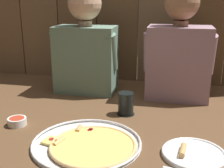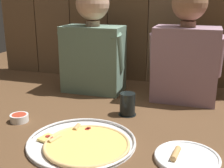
{
  "view_description": "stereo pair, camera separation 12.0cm",
  "coord_description": "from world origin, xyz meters",
  "px_view_note": "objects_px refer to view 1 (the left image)",
  "views": [
    {
      "loc": [
        0.25,
        -1.13,
        0.56
      ],
      "look_at": [
        -0.02,
        0.1,
        0.18
      ],
      "focal_mm": 47.21,
      "sensor_mm": 36.0,
      "label": 1
    },
    {
      "loc": [
        0.36,
        -1.1,
        0.56
      ],
      "look_at": [
        -0.02,
        0.1,
        0.18
      ],
      "focal_mm": 47.21,
      "sensor_mm": 36.0,
      "label": 2
    }
  ],
  "objects_px": {
    "dipping_bowl": "(17,121)",
    "diner_left": "(86,43)",
    "diner_right": "(179,47)",
    "drinking_glass": "(126,104)",
    "dinner_plate": "(193,154)",
    "pizza_tray": "(89,144)"
  },
  "relations": [
    {
      "from": "dinner_plate",
      "to": "dipping_bowl",
      "type": "bearing_deg",
      "value": 172.17
    },
    {
      "from": "dinner_plate",
      "to": "diner_right",
      "type": "relative_size",
      "value": 0.37
    },
    {
      "from": "dinner_plate",
      "to": "diner_left",
      "type": "relative_size",
      "value": 0.38
    },
    {
      "from": "drinking_glass",
      "to": "diner_right",
      "type": "bearing_deg",
      "value": 52.26
    },
    {
      "from": "dipping_bowl",
      "to": "diner_left",
      "type": "relative_size",
      "value": 0.14
    },
    {
      "from": "diner_right",
      "to": "pizza_tray",
      "type": "bearing_deg",
      "value": -116.2
    },
    {
      "from": "dinner_plate",
      "to": "drinking_glass",
      "type": "height_order",
      "value": "drinking_glass"
    },
    {
      "from": "drinking_glass",
      "to": "dinner_plate",
      "type": "bearing_deg",
      "value": -47.54
    },
    {
      "from": "drinking_glass",
      "to": "diner_right",
      "type": "height_order",
      "value": "diner_right"
    },
    {
      "from": "drinking_glass",
      "to": "dipping_bowl",
      "type": "xyz_separation_m",
      "value": [
        -0.45,
        -0.23,
        -0.03
      ]
    },
    {
      "from": "drinking_glass",
      "to": "diner_left",
      "type": "xyz_separation_m",
      "value": [
        -0.29,
        0.31,
        0.24
      ]
    },
    {
      "from": "dipping_bowl",
      "to": "diner_left",
      "type": "xyz_separation_m",
      "value": [
        0.16,
        0.54,
        0.27
      ]
    },
    {
      "from": "drinking_glass",
      "to": "diner_right",
      "type": "relative_size",
      "value": 0.18
    },
    {
      "from": "pizza_tray",
      "to": "diner_right",
      "type": "height_order",
      "value": "diner_right"
    },
    {
      "from": "diner_left",
      "to": "dipping_bowl",
      "type": "bearing_deg",
      "value": -106.64
    },
    {
      "from": "diner_left",
      "to": "diner_right",
      "type": "height_order",
      "value": "diner_right"
    },
    {
      "from": "dinner_plate",
      "to": "dipping_bowl",
      "type": "distance_m",
      "value": 0.77
    },
    {
      "from": "dinner_plate",
      "to": "drinking_glass",
      "type": "relative_size",
      "value": 2.12
    },
    {
      "from": "pizza_tray",
      "to": "drinking_glass",
      "type": "relative_size",
      "value": 3.91
    },
    {
      "from": "drinking_glass",
      "to": "dipping_bowl",
      "type": "relative_size",
      "value": 1.32
    },
    {
      "from": "pizza_tray",
      "to": "dinner_plate",
      "type": "bearing_deg",
      "value": 1.71
    },
    {
      "from": "dipping_bowl",
      "to": "diner_right",
      "type": "xyz_separation_m",
      "value": [
        0.69,
        0.54,
        0.27
      ]
    }
  ]
}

